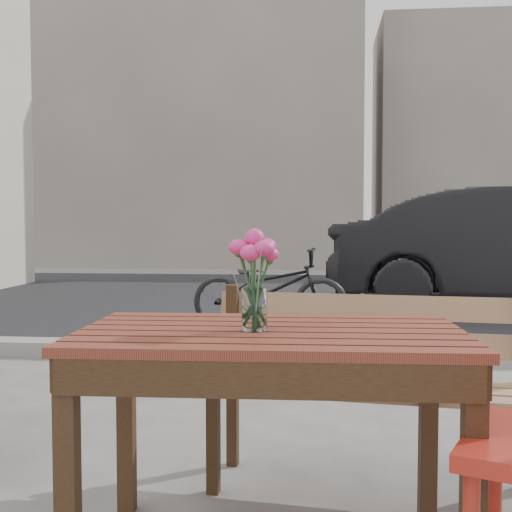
{
  "coord_description": "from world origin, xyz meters",
  "views": [
    {
      "loc": [
        -0.0,
        -1.89,
        1.06
      ],
      "look_at": [
        -0.19,
        0.1,
        0.95
      ],
      "focal_mm": 45.0,
      "sensor_mm": 36.0,
      "label": 1
    }
  ],
  "objects": [
    {
      "name": "main_table",
      "position": [
        -0.15,
        0.08,
        0.61
      ],
      "size": [
        1.2,
        0.72,
        0.73
      ],
      "rotation": [
        0.0,
        0.0,
        0.03
      ],
      "color": "#5C2118",
      "rests_on": "ground"
    },
    {
      "name": "main_bench",
      "position": [
        0.21,
        0.69,
        0.49
      ],
      "size": [
        1.34,
        0.54,
        0.81
      ],
      "rotation": [
        0.0,
        0.0,
        -0.12
      ],
      "color": "#A17753",
      "rests_on": "ground"
    },
    {
      "name": "street",
      "position": [
        0.0,
        5.06,
        0.03
      ],
      "size": [
        30.0,
        8.12,
        0.12
      ],
      "color": "black",
      "rests_on": "ground"
    },
    {
      "name": "main_vase",
      "position": [
        -0.19,
        0.05,
        0.92
      ],
      "size": [
        0.17,
        0.17,
        0.31
      ],
      "color": "white",
      "rests_on": "main_table"
    },
    {
      "name": "bicycle",
      "position": [
        -0.48,
        4.4,
        0.41
      ],
      "size": [
        1.58,
        0.67,
        0.81
      ],
      "primitive_type": "imported",
      "rotation": [
        0.0,
        0.0,
        1.49
      ],
      "color": "black",
      "rests_on": "ground"
    },
    {
      "name": "backdrop_buildings",
      "position": [
        0.17,
        14.4,
        3.6
      ],
      "size": [
        15.5,
        4.0,
        8.0
      ],
      "color": "gray",
      "rests_on": "ground"
    }
  ]
}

